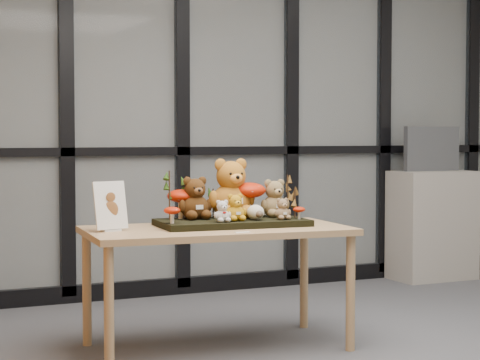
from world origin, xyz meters
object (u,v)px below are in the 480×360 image
bear_pooh_yellow (231,185)px  mushroom_front_left (172,214)px  bear_tan_back (274,196)px  diorama_tray (232,223)px  bear_white_bow (222,210)px  display_table (217,240)px  plush_cream_hedgehog (256,212)px  mushroom_front_right (299,212)px  cabinet (432,225)px  sign_holder (111,209)px  monitor (432,149)px  bear_small_yellow (235,206)px  bear_brown_medium (195,196)px  mushroom_back_right (249,198)px  bear_beige_small (282,208)px

bear_pooh_yellow → mushroom_front_left: 0.47m
bear_tan_back → mushroom_front_left: bear_tan_back is taller
diorama_tray → bear_white_bow: size_ratio=6.18×
display_table → plush_cream_hedgehog: bearing=-7.1°
bear_tan_back → mushroom_front_right: size_ratio=3.12×
display_table → cabinet: cabinet is taller
bear_pooh_yellow → bear_white_bow: bear_pooh_yellow is taller
diorama_tray → sign_holder: (-0.69, 0.02, 0.10)m
mushroom_front_right → monitor: bearing=36.2°
sign_holder → plush_cream_hedgehog: bearing=-20.7°
bear_small_yellow → bear_white_bow: bearing=-156.4°
bear_brown_medium → mushroom_front_left: 0.28m
mushroom_front_right → sign_holder: (-1.04, 0.15, 0.05)m
mushroom_back_right → mushroom_front_right: (0.21, -0.22, -0.07)m
bear_brown_medium → bear_beige_small: 0.49m
bear_pooh_yellow → mushroom_front_left: bear_pooh_yellow is taller
mushroom_back_right → sign_holder: size_ratio=0.84×
bear_brown_medium → bear_tan_back: bearing=-2.5°
mushroom_front_left → plush_cream_hedgehog: bearing=-2.3°
mushroom_front_left → mushroom_front_right: (0.73, -0.07, -0.01)m
bear_white_bow → cabinet: size_ratio=0.15×
bear_small_yellow → plush_cream_hedgehog: size_ratio=1.75×
display_table → mushroom_front_right: mushroom_front_right is taller
bear_brown_medium → display_table: bearing=-60.8°
diorama_tray → mushroom_front_right: mushroom_front_right is taller
bear_pooh_yellow → mushroom_front_right: bearing=-32.3°
bear_small_yellow → mushroom_back_right: (0.16, 0.16, 0.03)m
bear_pooh_yellow → bear_tan_back: bear_pooh_yellow is taller
bear_pooh_yellow → bear_beige_small: size_ratio=2.79×
bear_tan_back → mushroom_back_right: bearing=171.1°
mushroom_front_left → cabinet: cabinet is taller
bear_white_bow → mushroom_back_right: size_ratio=0.60×
display_table → diorama_tray: 0.15m
bear_pooh_yellow → monitor: monitor is taller
plush_cream_hedgehog → diorama_tray: bearing=143.8°
bear_tan_back → bear_small_yellow: bearing=-152.5°
plush_cream_hedgehog → mushroom_front_left: bearing=-177.7°
sign_holder → display_table: bearing=-19.2°
diorama_tray → mushroom_front_left: size_ratio=8.30×
bear_brown_medium → mushroom_back_right: 0.32m
bear_brown_medium → bear_beige_small: bearing=-23.1°
display_table → monitor: (2.48, 1.39, 0.46)m
bear_tan_back → bear_white_bow: size_ratio=1.79×
mushroom_front_left → mushroom_front_right: size_ratio=1.30×
sign_holder → bear_tan_back: bearing=-11.3°
bear_brown_medium → cabinet: bear_brown_medium is taller
bear_tan_back → mushroom_back_right: size_ratio=1.08×
bear_beige_small → sign_holder: sign_holder is taller
diorama_tray → monitor: size_ratio=1.60×
plush_cream_hedgehog → display_table: bearing=172.9°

